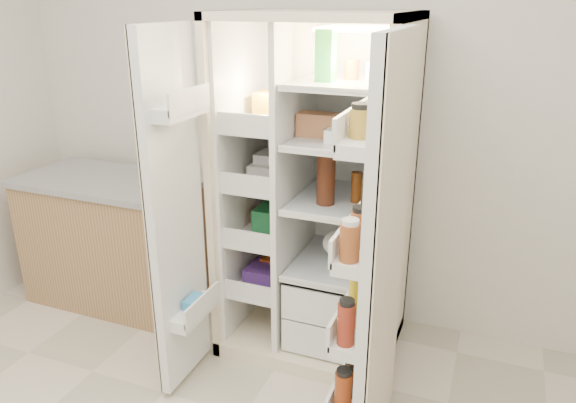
% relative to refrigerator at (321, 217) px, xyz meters
% --- Properties ---
extents(wall_back, '(4.00, 0.02, 2.70)m').
position_rel_refrigerator_xyz_m(wall_back, '(-0.11, 0.35, 0.60)').
color(wall_back, silver).
rests_on(wall_back, floor).
extents(refrigerator, '(0.92, 0.70, 1.80)m').
position_rel_refrigerator_xyz_m(refrigerator, '(0.00, 0.00, 0.00)').
color(refrigerator, beige).
rests_on(refrigerator, floor).
extents(freezer_door, '(0.15, 0.40, 1.72)m').
position_rel_refrigerator_xyz_m(freezer_door, '(-0.51, -0.60, 0.15)').
color(freezer_door, silver).
rests_on(freezer_door, floor).
extents(fridge_door, '(0.17, 0.58, 1.72)m').
position_rel_refrigerator_xyz_m(fridge_door, '(0.47, -0.70, 0.12)').
color(fridge_door, silver).
rests_on(fridge_door, floor).
extents(kitchen_counter, '(1.13, 0.60, 0.82)m').
position_rel_refrigerator_xyz_m(kitchen_counter, '(-1.34, -0.06, -0.33)').
color(kitchen_counter, '#9D7D4E').
rests_on(kitchen_counter, floor).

